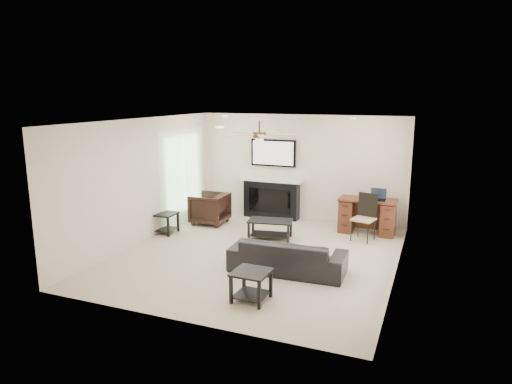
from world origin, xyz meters
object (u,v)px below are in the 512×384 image
armchair (210,208)px  coffee_table (270,229)px  sofa (288,256)px  fireplace_unit (271,179)px  desk (367,216)px

armchair → coffee_table: bearing=70.2°
sofa → armchair: armchair is taller
fireplace_unit → desk: bearing=-9.7°
desk → sofa: bearing=-108.5°
sofa → armchair: bearing=-41.8°
sofa → coffee_table: sofa is taller
desk → armchair: bearing=-170.4°
sofa → fireplace_unit: (-1.44, 3.15, 0.67)m
sofa → desk: (0.92, 2.74, 0.10)m
armchair → coffee_table: size_ratio=0.88×
armchair → fireplace_unit: 1.64m
sofa → coffee_table: 1.84m
coffee_table → fireplace_unit: bearing=99.3°
sofa → desk: 2.90m
coffee_table → fireplace_unit: size_ratio=0.47×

